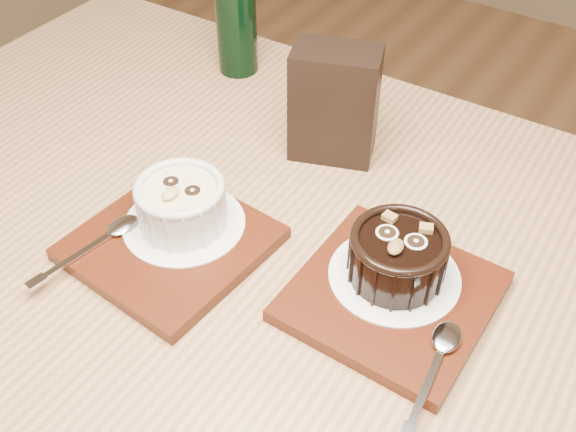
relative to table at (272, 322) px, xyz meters
name	(u,v)px	position (x,y,z in m)	size (l,w,h in m)	color
table	(272,322)	(0.00, 0.00, 0.00)	(1.22, 0.83, 0.75)	olive
tray_left	(171,243)	(-0.10, -0.04, 0.10)	(0.18, 0.18, 0.01)	#4B1B0C
doily_left	(184,223)	(-0.10, -0.01, 0.11)	(0.13, 0.13, 0.00)	white
ramekin_white	(181,203)	(-0.10, -0.01, 0.14)	(0.09, 0.09, 0.06)	silver
spoon_left	(95,243)	(-0.16, -0.09, 0.11)	(0.03, 0.13, 0.01)	silver
tray_right	(392,296)	(0.12, 0.03, 0.10)	(0.18, 0.18, 0.01)	#4B1B0C
doily_right	(394,276)	(0.12, 0.05, 0.11)	(0.13, 0.13, 0.00)	white
ramekin_dark	(398,254)	(0.12, 0.05, 0.14)	(0.10, 0.10, 0.06)	black
spoon_right	(435,366)	(0.19, -0.03, 0.11)	(0.03, 0.13, 0.01)	silver
condiment_stand	(334,104)	(-0.05, 0.20, 0.16)	(0.10, 0.06, 0.14)	black
green_bottle	(236,16)	(-0.26, 0.30, 0.17)	(0.06, 0.06, 0.21)	black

